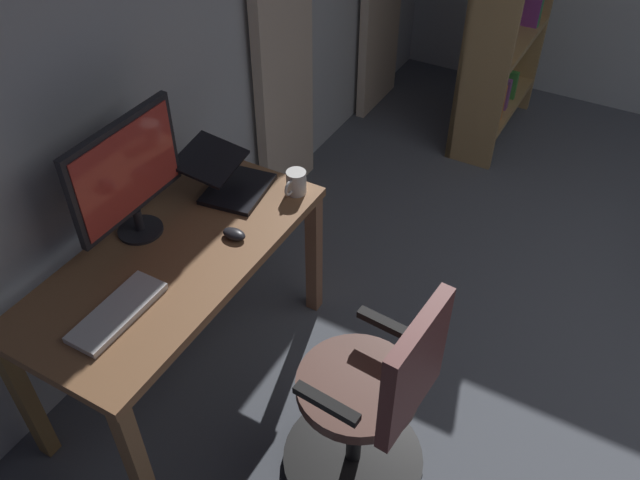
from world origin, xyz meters
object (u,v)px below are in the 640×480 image
desk (176,272)px  computer_keyboard (118,312)px  laptop (228,178)px  bookshelf (506,2)px  mug_coffee (296,183)px  office_chair (371,404)px  computer_monitor (127,173)px  computer_mouse (234,234)px

desk → computer_keyboard: 0.36m
laptop → bookshelf: 2.26m
laptop → mug_coffee: size_ratio=2.97×
office_chair → mug_coffee: office_chair is taller
mug_coffee → bookshelf: size_ratio=0.07×
laptop → mug_coffee: laptop is taller
office_chair → computer_keyboard: office_chair is taller
laptop → computer_keyboard: bearing=-2.2°
mug_coffee → bookshelf: bookshelf is taller
laptop → bookshelf: size_ratio=0.22×
laptop → mug_coffee: 0.29m
laptop → desk: bearing=-2.2°
office_chair → computer_keyboard: (0.28, -0.86, 0.29)m
office_chair → computer_monitor: 1.23m
computer_keyboard → laptop: bearing=-173.5°
desk → laptop: 0.48m
computer_monitor → mug_coffee: size_ratio=4.04×
office_chair → computer_keyboard: size_ratio=2.61×
mug_coffee → computer_mouse: bearing=-9.5°
laptop → bookshelf: (-2.19, 0.51, 0.11)m
computer_mouse → office_chair: bearing=71.0°
computer_monitor → bookshelf: size_ratio=0.30×
bookshelf → laptop: bearing=-13.1°
computer_keyboard → computer_mouse: computer_mouse is taller
computer_keyboard → mug_coffee: (-0.90, 0.18, 0.04)m
desk → mug_coffee: 0.62m
computer_monitor → mug_coffee: 0.70m
computer_monitor → bookshelf: 2.68m
computer_monitor → computer_mouse: computer_monitor is taller
desk → mug_coffee: mug_coffee is taller
desk → computer_monitor: (-0.04, -0.20, 0.38)m
desk → computer_monitor: 0.43m
computer_keyboard → computer_monitor: bearing=-148.5°
office_chair → mug_coffee: bearing=51.9°
desk → computer_keyboard: bearing=6.4°
computer_monitor → laptop: size_ratio=1.36×
computer_monitor → mug_coffee: (-0.52, 0.41, -0.23)m
computer_keyboard → laptop: size_ratio=0.94×
office_chair → bookshelf: bookshelf is taller
desk → computer_monitor: bearing=-102.0°
desk → laptop: laptop is taller
desk → computer_monitor: size_ratio=2.44×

